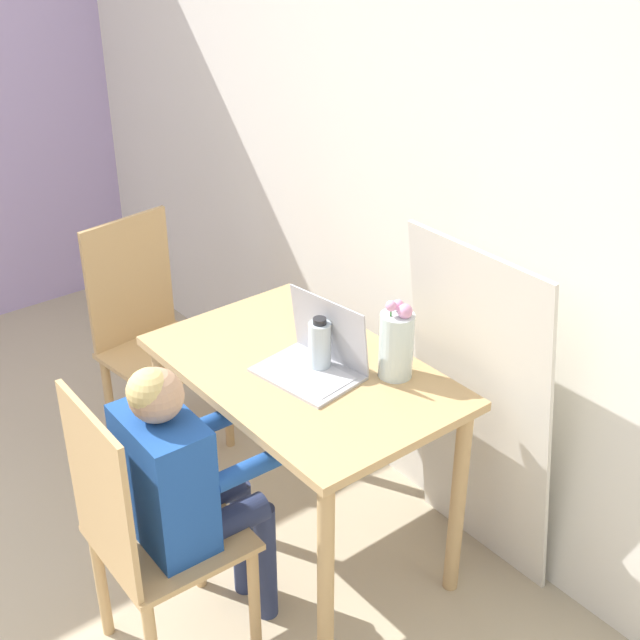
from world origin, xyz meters
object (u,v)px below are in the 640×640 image
laptop (317,355)px  water_bottle (320,345)px  chair_spare (152,338)px  flower_vase (396,343)px  person_seated (183,479)px  chair_occupied (146,535)px

laptop → water_bottle: laptop is taller
chair_spare → flower_vase: flower_vase is taller
person_seated → laptop: size_ratio=3.00×
laptop → water_bottle: bearing=88.2°
flower_vase → chair_occupied: bearing=-98.6°
person_seated → water_bottle: bearing=-82.9°
laptop → flower_vase: bearing=37.0°
chair_occupied → chair_spare: bearing=-28.3°
laptop → flower_vase: size_ratio=1.27×
chair_occupied → water_bottle: bearing=-84.3°
chair_occupied → chair_spare: size_ratio=1.00×
chair_occupied → flower_vase: bearing=-97.1°
water_bottle → flower_vase: bearing=42.7°
chair_spare → chair_occupied: bearing=-126.2°
person_seated → chair_occupied: bearing=90.0°
chair_occupied → person_seated: person_seated is taller
water_bottle → laptop: bearing=-83.6°
person_seated → water_bottle: size_ratio=5.59×
person_seated → laptop: person_seated is taller
chair_occupied → chair_spare: same height
chair_spare → flower_vase: (1.11, 0.27, 0.39)m
chair_occupied → person_seated: bearing=-90.0°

